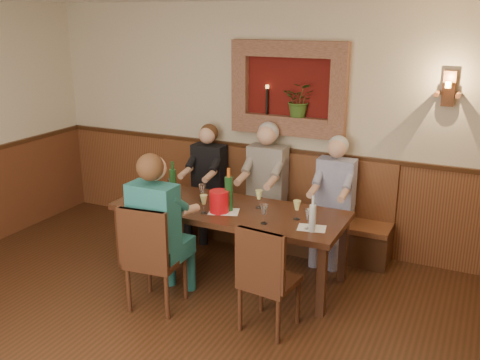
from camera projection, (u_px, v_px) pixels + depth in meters
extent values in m
cube|color=#C2B293|center=(273.00, 126.00, 6.29)|extent=(6.00, 0.04, 2.80)
cube|color=#552A18|center=(271.00, 194.00, 6.53)|extent=(6.00, 0.04, 1.10)
cube|color=#381E0F|center=(272.00, 149.00, 6.35)|extent=(6.02, 0.06, 0.05)
cube|color=#510F0B|center=(289.00, 88.00, 6.06)|extent=(1.00, 0.02, 0.70)
cube|color=#8F5C48|center=(289.00, 49.00, 5.89)|extent=(1.36, 0.12, 0.18)
cube|color=#8F5C48|center=(287.00, 127.00, 6.15)|extent=(1.36, 0.12, 0.18)
cube|color=#8F5C48|center=(241.00, 86.00, 6.27)|extent=(0.18, 0.12, 0.70)
cube|color=#8F5C48|center=(339.00, 92.00, 5.78)|extent=(0.18, 0.12, 0.70)
cube|color=#8F5C48|center=(287.00, 118.00, 6.12)|extent=(1.00, 0.14, 0.04)
imported|color=#31501B|center=(300.00, 100.00, 6.00)|extent=(0.35, 0.30, 0.39)
cylinder|color=black|center=(267.00, 101.00, 6.17)|extent=(0.03, 0.03, 0.30)
cylinder|color=#FFBF59|center=(267.00, 87.00, 6.12)|extent=(0.04, 0.04, 0.04)
cube|color=#552A18|center=(449.00, 88.00, 5.30)|extent=(0.12, 0.08, 0.35)
cylinder|color=#552A18|center=(437.00, 94.00, 5.30)|extent=(0.05, 0.18, 0.05)
cylinder|color=#552A18|center=(459.00, 95.00, 5.22)|extent=(0.05, 0.18, 0.05)
cylinder|color=#FFBF59|center=(448.00, 85.00, 5.17)|extent=(0.06, 0.06, 0.06)
cube|color=#3C1F12|center=(229.00, 211.00, 5.50)|extent=(2.40, 0.90, 0.06)
cube|color=#3C1F12|center=(121.00, 238.00, 5.76)|extent=(0.08, 0.08, 0.69)
cube|color=#3C1F12|center=(322.00, 281.00, 4.83)|extent=(0.08, 0.08, 0.69)
cube|color=#3C1F12|center=(160.00, 216.00, 6.39)|extent=(0.08, 0.08, 0.69)
cube|color=#3C1F12|center=(343.00, 250.00, 5.47)|extent=(0.08, 0.08, 0.69)
cube|color=#381E0F|center=(263.00, 227.00, 6.44)|extent=(3.00, 0.40, 0.40)
cube|color=#552A18|center=(263.00, 210.00, 6.37)|extent=(3.00, 0.45, 0.06)
cube|color=#552A18|center=(270.00, 177.00, 6.43)|extent=(3.00, 0.06, 0.66)
cube|color=#3C1F12|center=(158.00, 284.00, 5.04)|extent=(0.48, 0.48, 0.44)
cube|color=#3C1F12|center=(156.00, 260.00, 4.97)|extent=(0.51, 0.51, 0.05)
cube|color=#3C1F12|center=(144.00, 239.00, 4.70)|extent=(0.46, 0.09, 0.54)
cube|color=#3C1F12|center=(269.00, 305.00, 4.69)|extent=(0.46, 0.46, 0.42)
cube|color=#3C1F12|center=(270.00, 282.00, 4.62)|extent=(0.48, 0.48, 0.05)
cube|color=#3C1F12|center=(259.00, 260.00, 4.38)|extent=(0.44, 0.09, 0.52)
cube|color=black|center=(204.00, 219.00, 6.61)|extent=(0.41, 0.43, 0.45)
cube|color=black|center=(209.00, 166.00, 6.56)|extent=(0.41, 0.21, 0.53)
sphere|color=#D8A384|center=(207.00, 135.00, 6.41)|extent=(0.20, 0.20, 0.20)
sphere|color=#4C2D19|center=(209.00, 133.00, 6.45)|extent=(0.22, 0.22, 0.22)
cube|color=#5A5552|center=(261.00, 230.00, 6.28)|extent=(0.45, 0.47, 0.45)
cube|color=#5A5552|center=(268.00, 170.00, 6.23)|extent=(0.45, 0.23, 0.58)
sphere|color=#D8A384|center=(267.00, 135.00, 6.07)|extent=(0.22, 0.22, 0.22)
sphere|color=#B2B2B2|center=(268.00, 132.00, 6.11)|extent=(0.24, 0.24, 0.24)
cube|color=navy|center=(329.00, 242.00, 5.95)|extent=(0.41, 0.43, 0.45)
cube|color=navy|center=(336.00, 182.00, 5.90)|extent=(0.41, 0.22, 0.54)
sphere|color=#D8A384|center=(337.00, 148.00, 5.75)|extent=(0.21, 0.21, 0.21)
sphere|color=#B2B2B2|center=(338.00, 146.00, 5.79)|extent=(0.23, 0.23, 0.23)
cube|color=#1A4D5C|center=(168.00, 276.00, 5.19)|extent=(0.45, 0.47, 0.45)
cube|color=#1A4D5C|center=(153.00, 215.00, 4.83)|extent=(0.45, 0.24, 0.59)
sphere|color=#D8A384|center=(154.00, 168.00, 4.74)|extent=(0.23, 0.23, 0.23)
sphere|color=#4C2D19|center=(150.00, 167.00, 4.68)|extent=(0.25, 0.25, 0.25)
cylinder|color=red|center=(219.00, 201.00, 5.35)|extent=(0.21, 0.21, 0.22)
cylinder|color=#19471E|center=(229.00, 194.00, 5.37)|extent=(0.09, 0.09, 0.36)
cylinder|color=#CA5816|center=(229.00, 173.00, 5.30)|extent=(0.04, 0.04, 0.09)
cylinder|color=#19471E|center=(173.00, 183.00, 5.82)|extent=(0.08, 0.08, 0.30)
cylinder|color=#19471E|center=(172.00, 166.00, 5.76)|extent=(0.03, 0.03, 0.09)
cylinder|color=silver|center=(312.00, 218.00, 4.86)|extent=(0.06, 0.06, 0.25)
cylinder|color=silver|center=(313.00, 201.00, 4.81)|extent=(0.03, 0.03, 0.09)
cube|color=white|center=(150.00, 198.00, 5.78)|extent=(0.27, 0.19, 0.00)
cube|color=white|center=(224.00, 212.00, 5.39)|extent=(0.35, 0.30, 0.00)
cube|color=white|center=(312.00, 228.00, 4.97)|extent=(0.29, 0.23, 0.00)
cube|color=white|center=(178.00, 210.00, 5.43)|extent=(0.36, 0.31, 0.00)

